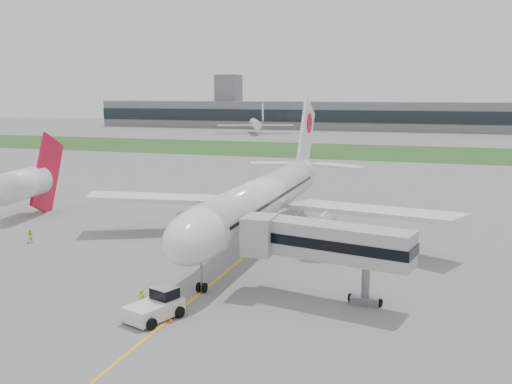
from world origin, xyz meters
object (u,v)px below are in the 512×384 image
(pushback_tug, at_px, (157,305))
(jet_bridge, at_px, (321,242))
(neighbor_aircraft, at_px, (26,183))
(airliner, at_px, (264,196))
(ground_crew_near, at_px, (142,300))

(pushback_tug, bearing_deg, jet_bridge, 55.93)
(pushback_tug, height_order, jet_bridge, jet_bridge)
(pushback_tug, bearing_deg, neighbor_aircraft, 161.33)
(airliner, height_order, ground_crew_near, airliner)
(pushback_tug, xyz_separation_m, ground_crew_near, (-1.98, 1.04, -0.13))
(airliner, xyz_separation_m, neighbor_aircraft, (-37.60, 2.18, -0.50))
(airliner, xyz_separation_m, ground_crew_near, (-3.01, -25.68, -4.69))
(jet_bridge, bearing_deg, pushback_tug, -131.56)
(airliner, xyz_separation_m, pushback_tug, (-1.03, -26.72, -4.57))
(ground_crew_near, bearing_deg, pushback_tug, 150.05)
(jet_bridge, distance_m, ground_crew_near, 16.32)
(jet_bridge, bearing_deg, airliner, 132.97)
(ground_crew_near, xyz_separation_m, neighbor_aircraft, (-34.59, 27.86, 4.19))
(jet_bridge, bearing_deg, ground_crew_near, -138.90)
(jet_bridge, height_order, ground_crew_near, jet_bridge)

